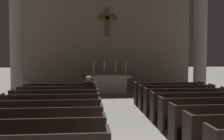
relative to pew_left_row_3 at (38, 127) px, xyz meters
The scene contains 21 objects.
pew_left_row_3 is the anchor object (origin of this frame).
pew_left_row_4 0.99m from the pew_left_row_3, 90.00° to the left, with size 2.94×0.50×0.95m.
pew_left_row_5 1.98m from the pew_left_row_3, 90.00° to the left, with size 2.94×0.50×0.95m.
pew_left_row_6 2.97m from the pew_left_row_3, 90.00° to the left, with size 2.94×0.50×0.95m.
pew_left_row_7 3.95m from the pew_left_row_3, 90.00° to the left, with size 2.94×0.50×0.95m.
pew_left_row_8 4.94m from the pew_left_row_3, 90.00° to the left, with size 2.94×0.50×0.95m.
pew_right_row_4 4.67m from the pew_left_row_3, 12.21° to the left, with size 2.94×0.50×0.95m.
pew_right_row_5 4.98m from the pew_left_row_3, 23.40° to the left, with size 2.94×0.50×0.95m.
pew_right_row_6 5.45m from the pew_left_row_3, 32.99° to the left, with size 2.94×0.50×0.95m.
pew_right_row_7 6.04m from the pew_left_row_3, 40.88° to the left, with size 2.94×0.50×0.95m.
pew_right_row_8 6.73m from the pew_left_row_3, 47.26° to the left, with size 2.94×0.50×0.95m.
column_left_second 7.80m from the pew_left_row_3, 107.83° to the left, with size 0.96×0.96×6.31m.
column_right_second 10.11m from the pew_left_row_3, 45.75° to the left, with size 0.96×0.96×6.31m.
altar 8.37m from the pew_left_row_3, 74.16° to the left, with size 2.20×0.90×1.01m.
candlestick_outer_left 8.21m from the pew_left_row_3, 79.90° to the left, with size 0.16×0.16×0.73m.
candlestick_inner_left 8.33m from the pew_left_row_3, 76.16° to the left, with size 0.16×0.16×0.73m.
candlestick_inner_right 8.49m from the pew_left_row_3, 72.21° to the left, with size 0.16×0.16×0.73m.
candlestick_outer_right 8.67m from the pew_left_row_3, 68.73° to the left, with size 0.16×0.16×0.73m.
apse_with_cross 10.72m from the pew_left_row_3, 77.11° to the left, with size 10.10×0.45×7.29m.
lectern 6.93m from the pew_left_row_3, 81.62° to the left, with size 0.44×0.36×1.15m.
lone_worshipper 4.16m from the pew_left_row_3, 74.04° to the left, with size 0.32×0.43×1.32m.
Camera 1 is at (-1.15, -4.13, 2.12)m, focal length 42.60 mm.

